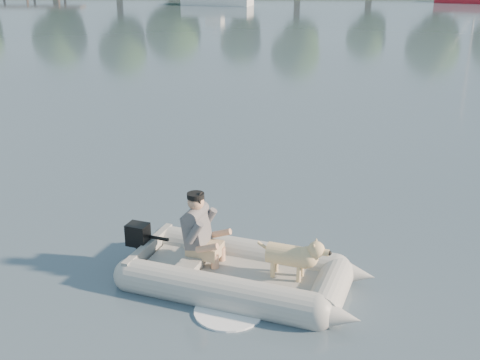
# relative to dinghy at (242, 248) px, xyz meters

# --- Properties ---
(water) EXTENTS (160.00, 160.00, 0.00)m
(water) POSITION_rel_dinghy_xyz_m (-0.56, -0.19, -0.54)
(water) COLOR slate
(water) RESTS_ON ground
(dinghy) EXTENTS (5.29, 4.61, 1.27)m
(dinghy) POSITION_rel_dinghy_xyz_m (0.00, 0.00, 0.00)
(dinghy) COLOR #ADADA7
(dinghy) RESTS_ON water
(man) EXTENTS (0.80, 0.74, 0.99)m
(man) POSITION_rel_dinghy_xyz_m (-0.60, 0.24, 0.17)
(man) COLOR #5A595D
(man) RESTS_ON dinghy
(dog) EXTENTS (0.90, 0.55, 0.57)m
(dog) POSITION_rel_dinghy_xyz_m (0.58, -0.13, -0.06)
(dog) COLOR tan
(dog) RESTS_ON dinghy
(outboard_motor) EXTENTS (0.44, 0.37, 0.72)m
(outboard_motor) POSITION_rel_dinghy_xyz_m (-1.45, 0.46, -0.25)
(outboard_motor) COLOR black
(outboard_motor) RESTS_ON dinghy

